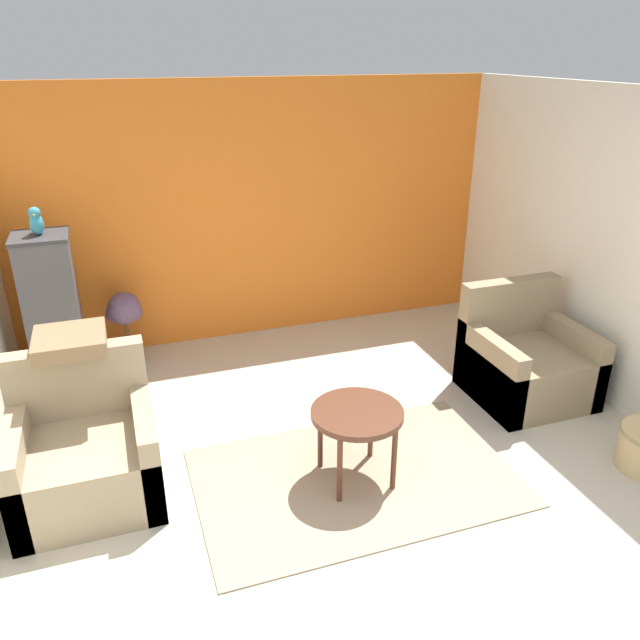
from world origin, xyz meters
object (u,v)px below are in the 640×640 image
Objects in this scene: coffee_table at (357,419)px; parrot at (36,222)px; armchair_right at (525,363)px; potted_plant at (125,318)px; birdcage at (54,316)px; armchair_left at (86,456)px.

parrot is at bearing 132.93° from coffee_table.
potted_plant is at bearing 151.11° from armchair_right.
birdcage is (-1.86, 2.00, 0.16)m from coffee_table.
armchair_right is at bearing -21.71° from parrot.
parrot is at bearing 90.00° from birdcage.
birdcage reaches higher than armchair_left.
birdcage is (-3.58, 1.42, 0.34)m from armchair_right.
birdcage is 1.97× the size of potted_plant.
birdcage is at bearing 97.12° from armchair_left.
armchair_right is 4.00× the size of parrot.
parrot is at bearing 158.29° from armchair_right.
armchair_right is at bearing -28.89° from potted_plant.
armchair_left is 1.87m from potted_plant.
birdcage is 5.83× the size of parrot.
armchair_right is 4.01m from parrot.
armchair_left is 3.38m from armchair_right.
birdcage reaches higher than armchair_right.
armchair_left is 1.95m from parrot.
armchair_left is at bearing -82.89° from parrot.
armchair_left is at bearing -82.88° from birdcage.
potted_plant reaches higher than coffee_table.
armchair_right is at bearing 18.52° from coffee_table.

